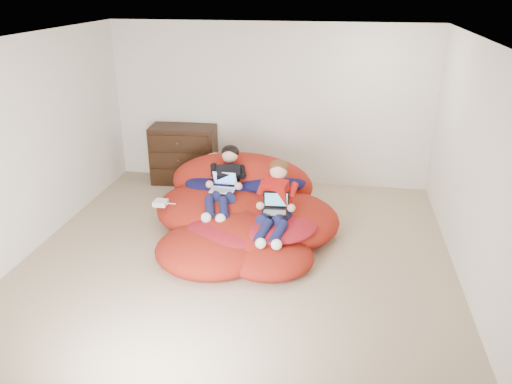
% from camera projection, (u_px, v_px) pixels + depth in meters
% --- Properties ---
extents(room_shell, '(5.10, 5.10, 2.77)m').
position_uv_depth(room_shell, '(239.00, 239.00, 5.90)').
color(room_shell, tan).
rests_on(room_shell, ground).
extents(dresser, '(1.06, 0.61, 0.93)m').
position_uv_depth(dresser, '(184.00, 154.00, 8.03)').
color(dresser, black).
rests_on(dresser, ground).
extents(beanbag_pile, '(2.45, 2.51, 0.93)m').
position_uv_depth(beanbag_pile, '(243.00, 213.00, 6.48)').
color(beanbag_pile, '#AB2113').
rests_on(beanbag_pile, ground).
extents(cream_pillow, '(0.46, 0.29, 0.29)m').
position_uv_depth(cream_pillow, '(218.00, 163.00, 7.19)').
color(cream_pillow, beige).
rests_on(cream_pillow, beanbag_pile).
extents(older_boy, '(0.42, 1.18, 0.66)m').
position_uv_depth(older_boy, '(225.00, 179.00, 6.49)').
color(older_boy, black).
rests_on(older_boy, beanbag_pile).
extents(younger_boy, '(0.41, 1.00, 0.76)m').
position_uv_depth(younger_boy, '(276.00, 199.00, 5.93)').
color(younger_boy, '#AF130F').
rests_on(younger_boy, beanbag_pile).
extents(laptop_white, '(0.31, 0.32, 0.21)m').
position_uv_depth(laptop_white, '(224.00, 185.00, 6.41)').
color(laptop_white, white).
rests_on(laptop_white, older_boy).
extents(laptop_black, '(0.33, 0.28, 0.23)m').
position_uv_depth(laptop_black, '(275.00, 207.00, 5.93)').
color(laptop_black, black).
rests_on(laptop_black, younger_boy).
extents(power_adapter, '(0.17, 0.17, 0.06)m').
position_uv_depth(power_adapter, '(161.00, 203.00, 6.38)').
color(power_adapter, white).
rests_on(power_adapter, beanbag_pile).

